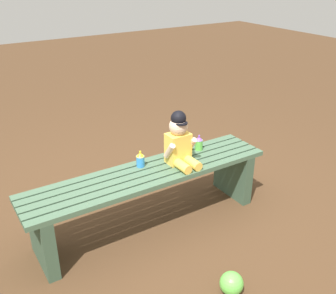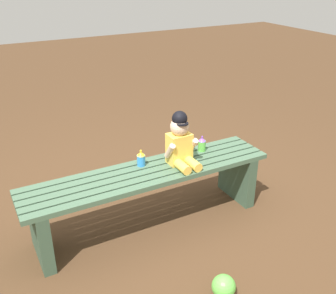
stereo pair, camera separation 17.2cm
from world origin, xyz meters
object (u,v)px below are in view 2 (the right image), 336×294
at_px(park_bench, 150,188).
at_px(child_figure, 181,142).
at_px(toy_ball, 224,286).
at_px(sippy_cup_left, 141,158).
at_px(sippy_cup_right, 202,144).

bearing_deg(park_bench, child_figure, -1.86).
bearing_deg(toy_ball, sippy_cup_left, 95.17).
bearing_deg(sippy_cup_left, child_figure, -21.63).
height_order(park_bench, child_figure, child_figure).
relative_size(sippy_cup_left, toy_ball, 0.85).
relative_size(park_bench, sippy_cup_left, 14.87).
xyz_separation_m(park_bench, sippy_cup_right, (0.51, 0.10, 0.20)).
bearing_deg(park_bench, sippy_cup_right, 10.96).
bearing_deg(toy_ball, child_figure, 77.79).
relative_size(park_bench, sippy_cup_right, 14.87).
xyz_separation_m(park_bench, child_figure, (0.25, -0.01, 0.32)).
distance_m(child_figure, sippy_cup_right, 0.30).
relative_size(child_figure, sippy_cup_right, 3.26).
relative_size(park_bench, toy_ball, 12.70).
bearing_deg(child_figure, park_bench, 178.14).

